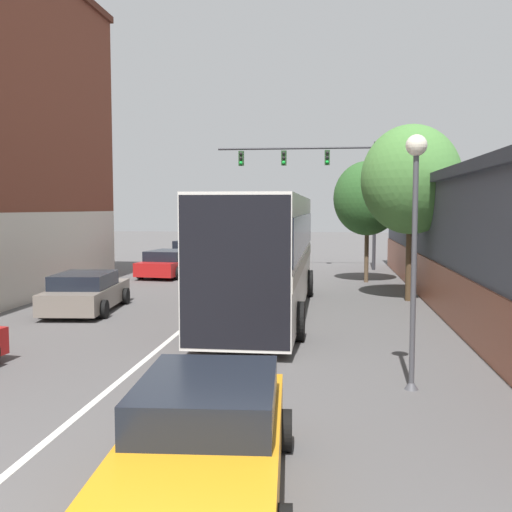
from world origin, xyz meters
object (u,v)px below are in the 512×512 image
(bus, at_px, (265,249))
(parked_car_left_distant, at_px, (194,253))
(traffic_signal_gantry, at_px, (322,175))
(street_tree_far, at_px, (367,198))
(parked_car_left_mid, at_px, (86,292))
(street_lamp, at_px, (415,223))
(street_tree_near, at_px, (411,180))
(parked_car_left_near, at_px, (170,264))
(hatchback_foreground, at_px, (206,440))

(bus, relative_size, parked_car_left_distant, 2.69)
(traffic_signal_gantry, distance_m, street_tree_far, 6.06)
(bus, xyz_separation_m, parked_car_left_mid, (-5.84, -0.28, -1.47))
(street_lamp, height_order, street_tree_near, street_tree_near)
(street_lamp, distance_m, street_tree_far, 16.21)
(parked_car_left_near, distance_m, traffic_signal_gantry, 9.64)
(parked_car_left_mid, bearing_deg, parked_car_left_distant, -5.26)
(parked_car_left_near, distance_m, parked_car_left_mid, 10.03)
(parked_car_left_distant, distance_m, street_tree_near, 17.11)
(traffic_signal_gantry, distance_m, street_tree_near, 11.37)
(traffic_signal_gantry, bearing_deg, bus, -96.54)
(parked_car_left_near, xyz_separation_m, street_tree_near, (10.62, -6.54, 3.72))
(parked_car_left_near, bearing_deg, parked_car_left_distant, 9.20)
(bus, relative_size, street_tree_near, 1.97)
(hatchback_foreground, xyz_separation_m, street_tree_near, (4.30, 15.27, 3.72))
(parked_car_left_mid, xyz_separation_m, street_tree_far, (9.53, 8.82, 3.17))
(parked_car_left_distant, height_order, street_tree_near, street_tree_near)
(street_lamp, relative_size, street_tree_near, 0.74)
(hatchback_foreground, xyz_separation_m, parked_car_left_mid, (-6.44, 11.78, -0.03))
(parked_car_left_mid, xyz_separation_m, street_tree_near, (10.73, 3.49, 3.75))
(bus, height_order, parked_car_left_mid, bus)
(street_tree_near, bearing_deg, parked_car_left_near, 148.38)
(bus, distance_m, street_tree_near, 6.28)
(parked_car_left_distant, xyz_separation_m, street_tree_near, (10.84, -12.72, 3.66))
(parked_car_left_mid, bearing_deg, street_lamp, -133.81)
(parked_car_left_distant, bearing_deg, parked_car_left_mid, -173.00)
(parked_car_left_distant, bearing_deg, street_lamp, -151.45)
(traffic_signal_gantry, relative_size, street_tree_near, 1.37)
(traffic_signal_gantry, bearing_deg, parked_car_left_distant, 166.16)
(traffic_signal_gantry, xyz_separation_m, street_tree_far, (2.08, -5.53, -1.36))
(bus, relative_size, street_lamp, 2.66)
(hatchback_foreground, height_order, street_lamp, street_lamp)
(bus, xyz_separation_m, parked_car_left_distant, (-5.95, 15.93, -1.38))
(bus, xyz_separation_m, street_lamp, (3.55, -7.66, 1.01))
(street_tree_far, bearing_deg, traffic_signal_gantry, 110.62)
(street_tree_far, bearing_deg, parked_car_left_distant, 142.52)
(street_tree_near, relative_size, street_tree_far, 1.16)
(hatchback_foreground, bearing_deg, traffic_signal_gantry, -5.92)
(bus, height_order, street_tree_far, street_tree_far)
(parked_car_left_mid, height_order, street_lamp, street_lamp)
(parked_car_left_near, bearing_deg, bus, -142.35)
(street_tree_near, xyz_separation_m, street_tree_far, (-1.20, 5.33, -0.57))
(parked_car_left_near, xyz_separation_m, parked_car_left_mid, (-0.11, -10.03, -0.02))
(parked_car_left_near, xyz_separation_m, traffic_signal_gantry, (7.35, 4.31, 4.51))
(parked_car_left_near, bearing_deg, street_tree_near, -114.41)
(street_tree_near, distance_m, street_tree_far, 5.49)
(traffic_signal_gantry, height_order, street_tree_far, traffic_signal_gantry)
(parked_car_left_distant, distance_m, street_lamp, 25.54)
(street_tree_far, bearing_deg, bus, -113.38)
(bus, relative_size, traffic_signal_gantry, 1.44)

